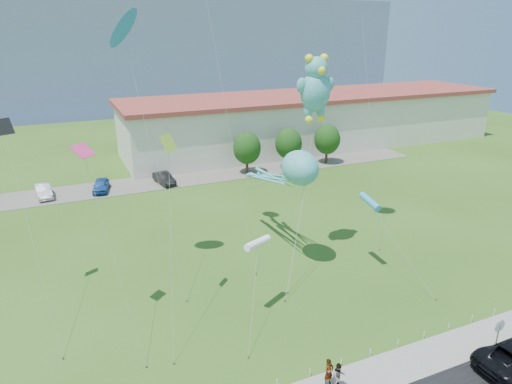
# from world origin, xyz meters

# --- Properties ---
(ground) EXTENTS (160.00, 160.00, 0.00)m
(ground) POSITION_xyz_m (0.00, 0.00, 0.00)
(ground) COLOR #314F16
(ground) RESTS_ON ground
(parking_strip) EXTENTS (70.00, 6.00, 0.06)m
(parking_strip) POSITION_xyz_m (0.00, 35.00, 0.03)
(parking_strip) COLOR #59544C
(parking_strip) RESTS_ON ground
(hill_ridge) EXTENTS (160.00, 50.00, 25.00)m
(hill_ridge) POSITION_xyz_m (0.00, 120.00, 12.50)
(hill_ridge) COLOR slate
(hill_ridge) RESTS_ON ground
(warehouse) EXTENTS (61.00, 15.00, 8.20)m
(warehouse) POSITION_xyz_m (26.00, 44.00, 4.12)
(warehouse) COLOR beige
(warehouse) RESTS_ON ground
(stop_sign) EXTENTS (0.80, 0.07, 2.50)m
(stop_sign) POSITION_xyz_m (9.50, -4.21, 1.87)
(stop_sign) COLOR slate
(stop_sign) RESTS_ON ground
(rope_fence) EXTENTS (26.05, 0.05, 0.50)m
(rope_fence) POSITION_xyz_m (0.00, -1.30, 0.25)
(rope_fence) COLOR white
(rope_fence) RESTS_ON ground
(tree_near) EXTENTS (3.60, 3.60, 5.47)m
(tree_near) POSITION_xyz_m (10.00, 34.00, 3.39)
(tree_near) COLOR #3F2B19
(tree_near) RESTS_ON ground
(tree_mid) EXTENTS (3.60, 3.60, 5.47)m
(tree_mid) POSITION_xyz_m (16.00, 34.00, 3.39)
(tree_mid) COLOR #3F2B19
(tree_mid) RESTS_ON ground
(tree_far) EXTENTS (3.60, 3.60, 5.47)m
(tree_far) POSITION_xyz_m (22.00, 34.00, 3.39)
(tree_far) COLOR #3F2B19
(tree_far) RESTS_ON ground
(pedestrian_left) EXTENTS (0.65, 0.50, 1.58)m
(pedestrian_left) POSITION_xyz_m (-0.50, -2.34, 0.89)
(pedestrian_left) COLOR gray
(pedestrian_left) RESTS_ON sidewalk
(pedestrian_right) EXTENTS (0.82, 0.68, 1.52)m
(pedestrian_right) POSITION_xyz_m (-0.16, -2.77, 0.86)
(pedestrian_right) COLOR gray
(pedestrian_right) RESTS_ON sidewalk
(parked_car_silver) EXTENTS (2.00, 4.46, 1.42)m
(parked_car_silver) POSITION_xyz_m (-14.25, 34.92, 0.77)
(parked_car_silver) COLOR silver
(parked_car_silver) RESTS_ON parking_strip
(parked_car_blue) EXTENTS (2.51, 4.36, 1.40)m
(parked_car_blue) POSITION_xyz_m (-8.15, 34.37, 0.76)
(parked_car_blue) COLOR navy
(parked_car_blue) RESTS_ON parking_strip
(parked_car_black) EXTENTS (2.19, 4.36, 1.37)m
(parked_car_black) POSITION_xyz_m (-0.85, 34.08, 0.75)
(parked_car_black) COLOR black
(parked_car_black) RESTS_ON parking_strip
(octopus_kite) EXTENTS (4.73, 11.97, 9.36)m
(octopus_kite) POSITION_xyz_m (4.36, 11.60, 7.19)
(octopus_kite) COLOR teal
(octopus_kite) RESTS_ON ground
(teddy_bear_kite) EXTENTS (6.29, 6.22, 16.11)m
(teddy_bear_kite) POSITION_xyz_m (6.31, 11.59, 13.72)
(teddy_bear_kite) COLOR teal
(teddy_bear_kite) RESTS_ON ground
(small_kite_pink) EXTENTS (2.27, 6.38, 11.75)m
(small_kite_pink) POSITION_xyz_m (-10.46, 7.94, 10.02)
(small_kite_pink) COLOR #D02E6D
(small_kite_pink) RESTS_ON ground
(small_kite_yellow) EXTENTS (2.52, 6.54, 11.74)m
(small_kite_yellow) POSITION_xyz_m (-5.98, 7.72, 10.01)
(small_kite_yellow) COLOR #98C02D
(small_kite_yellow) RESTS_ON ground
(small_kite_blue) EXTENTS (2.71, 6.40, 18.55)m
(small_kite_blue) POSITION_xyz_m (-6.95, 13.87, 17.43)
(small_kite_blue) COLOR blue
(small_kite_blue) RESTS_ON ground
(small_kite_cyan) EXTENTS (1.93, 7.25, 5.96)m
(small_kite_cyan) POSITION_xyz_m (9.11, 7.54, 5.48)
(small_kite_cyan) COLOR #3194DF
(small_kite_cyan) RESTS_ON ground
(small_kite_white) EXTENTS (2.72, 5.35, 5.44)m
(small_kite_white) POSITION_xyz_m (-1.13, 5.48, 4.97)
(small_kite_white) COLOR white
(small_kite_white) RESTS_ON ground
(small_kite_black) EXTENTS (2.31, 9.01, 12.48)m
(small_kite_black) POSITION_xyz_m (-14.71, 12.81, 10.55)
(small_kite_black) COLOR black
(small_kite_black) RESTS_ON ground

